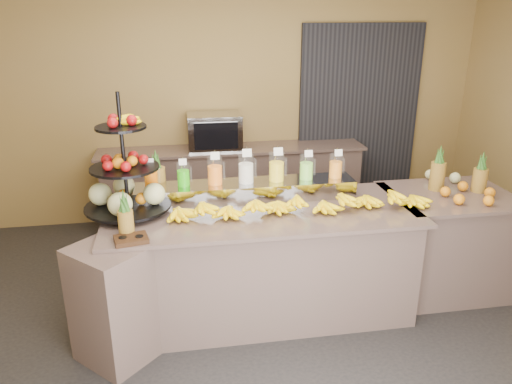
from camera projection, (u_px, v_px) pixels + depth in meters
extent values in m
plane|color=black|center=(268.00, 330.00, 4.05)|extent=(6.00, 6.00, 0.00)
cube|color=olive|center=(229.00, 103.00, 5.88)|extent=(6.00, 0.02, 2.80)
cube|color=black|center=(358.00, 116.00, 6.15)|extent=(1.50, 0.06, 2.20)
cube|color=gray|center=(262.00, 264.00, 4.17)|extent=(2.40, 0.90, 0.90)
cube|color=gray|center=(262.00, 212.00, 4.01)|extent=(2.50, 1.00, 0.03)
cube|color=gray|center=(116.00, 303.00, 3.62)|extent=(0.71, 0.71, 0.90)
cube|color=gray|center=(444.00, 243.00, 4.53)|extent=(1.00, 0.80, 0.90)
cube|color=gray|center=(451.00, 196.00, 4.36)|extent=(1.08, 0.88, 0.03)
cube|color=gray|center=(233.00, 186.00, 5.97)|extent=(3.00, 0.50, 0.90)
cube|color=gray|center=(232.00, 149.00, 5.81)|extent=(3.10, 0.55, 0.03)
cube|color=gray|center=(246.00, 191.00, 4.22)|extent=(1.85, 0.30, 0.15)
cylinder|color=silver|center=(151.00, 176.00, 4.04)|extent=(0.11, 0.11, 0.21)
cylinder|color=#E36300|center=(151.00, 179.00, 4.05)|extent=(0.10, 0.10, 0.14)
cylinder|color=gray|center=(149.00, 170.00, 4.03)|extent=(0.01, 0.01, 0.24)
cube|color=white|center=(149.00, 162.00, 3.94)|extent=(0.07, 0.02, 0.06)
cylinder|color=silver|center=(183.00, 175.00, 4.08)|extent=(0.11, 0.11, 0.19)
cylinder|color=#20B405|center=(183.00, 178.00, 4.09)|extent=(0.10, 0.10, 0.13)
cylinder|color=gray|center=(181.00, 169.00, 4.07)|extent=(0.01, 0.01, 0.23)
cube|color=white|center=(183.00, 162.00, 3.99)|extent=(0.06, 0.02, 0.05)
cylinder|color=silver|center=(215.00, 171.00, 4.11)|extent=(0.13, 0.13, 0.23)
cylinder|color=orange|center=(215.00, 175.00, 4.13)|extent=(0.12, 0.12, 0.16)
cylinder|color=gray|center=(213.00, 165.00, 4.10)|extent=(0.01, 0.01, 0.27)
cube|color=white|center=(215.00, 156.00, 4.01)|extent=(0.07, 0.02, 0.06)
cylinder|color=silver|center=(246.00, 169.00, 4.15)|extent=(0.13, 0.13, 0.24)
cylinder|color=silver|center=(246.00, 173.00, 4.17)|extent=(0.12, 0.12, 0.16)
cylinder|color=gray|center=(244.00, 162.00, 4.14)|extent=(0.01, 0.01, 0.28)
cube|color=white|center=(247.00, 153.00, 4.04)|extent=(0.08, 0.02, 0.07)
cylinder|color=silver|center=(277.00, 167.00, 4.19)|extent=(0.13, 0.13, 0.24)
cylinder|color=yellow|center=(276.00, 171.00, 4.21)|extent=(0.12, 0.12, 0.16)
cylinder|color=gray|center=(274.00, 161.00, 4.18)|extent=(0.01, 0.01, 0.28)
cube|color=white|center=(278.00, 152.00, 4.08)|extent=(0.08, 0.02, 0.07)
cylinder|color=silver|center=(306.00, 167.00, 4.24)|extent=(0.12, 0.12, 0.21)
cylinder|color=#80DE4A|center=(306.00, 171.00, 4.25)|extent=(0.11, 0.11, 0.14)
cylinder|color=gray|center=(305.00, 162.00, 4.23)|extent=(0.01, 0.01, 0.25)
cube|color=white|center=(309.00, 154.00, 4.14)|extent=(0.07, 0.02, 0.06)
cylinder|color=silver|center=(336.00, 166.00, 4.28)|extent=(0.11, 0.11, 0.21)
cylinder|color=orange|center=(336.00, 170.00, 4.29)|extent=(0.11, 0.11, 0.14)
cylinder|color=gray|center=(334.00, 160.00, 4.27)|extent=(0.01, 0.01, 0.25)
cube|color=white|center=(339.00, 153.00, 4.19)|extent=(0.07, 0.02, 0.06)
ellipsoid|color=yellow|center=(180.00, 212.00, 3.84)|extent=(0.26, 0.19, 0.11)
ellipsoid|color=yellow|center=(228.00, 208.00, 3.90)|extent=(0.26, 0.19, 0.11)
ellipsoid|color=yellow|center=(275.00, 205.00, 3.96)|extent=(0.26, 0.19, 0.11)
ellipsoid|color=yellow|center=(321.00, 203.00, 4.02)|extent=(0.26, 0.19, 0.11)
ellipsoid|color=yellow|center=(366.00, 200.00, 4.08)|extent=(0.26, 0.19, 0.11)
ellipsoid|color=yellow|center=(409.00, 197.00, 4.14)|extent=(0.26, 0.19, 0.11)
ellipsoid|color=yellow|center=(204.00, 201.00, 3.85)|extent=(0.22, 0.17, 0.10)
ellipsoid|color=yellow|center=(252.00, 198.00, 3.91)|extent=(0.22, 0.17, 0.10)
ellipsoid|color=yellow|center=(299.00, 195.00, 3.96)|extent=(0.22, 0.17, 0.10)
ellipsoid|color=yellow|center=(344.00, 192.00, 4.02)|extent=(0.22, 0.17, 0.10)
ellipsoid|color=yellow|center=(388.00, 190.00, 4.08)|extent=(0.22, 0.17, 0.10)
cylinder|color=black|center=(123.00, 154.00, 3.81)|extent=(0.03, 0.03, 0.95)
cylinder|color=black|center=(128.00, 206.00, 3.95)|extent=(0.78, 0.78, 0.02)
cylinder|color=black|center=(125.00, 168.00, 3.84)|extent=(0.61, 0.61, 0.02)
cylinder|color=black|center=(121.00, 127.00, 3.73)|extent=(0.44, 0.44, 0.02)
sphere|color=beige|center=(154.00, 193.00, 3.95)|extent=(0.18, 0.18, 0.18)
sphere|color=maroon|center=(144.00, 160.00, 3.85)|extent=(0.08, 0.08, 0.08)
sphere|color=orange|center=(114.00, 200.00, 3.92)|extent=(0.10, 0.10, 0.10)
cube|color=#311C0D|center=(131.00, 239.00, 3.47)|extent=(0.26, 0.21, 0.03)
cylinder|color=brown|center=(126.00, 223.00, 3.54)|extent=(0.11, 0.11, 0.19)
cone|color=#244C19|center=(124.00, 200.00, 3.48)|extent=(0.06, 0.06, 0.16)
cylinder|color=brown|center=(157.00, 183.00, 4.24)|extent=(0.14, 0.14, 0.27)
cone|color=#244C19|center=(156.00, 159.00, 4.16)|extent=(0.07, 0.07, 0.16)
cylinder|color=brown|center=(437.00, 176.00, 4.42)|extent=(0.14, 0.14, 0.25)
cylinder|color=brown|center=(480.00, 180.00, 4.39)|extent=(0.13, 0.13, 0.21)
ellipsoid|color=orange|center=(469.00, 194.00, 4.23)|extent=(0.38, 0.25, 0.09)
cube|color=gray|center=(214.00, 131.00, 5.70)|extent=(0.61, 0.43, 0.40)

